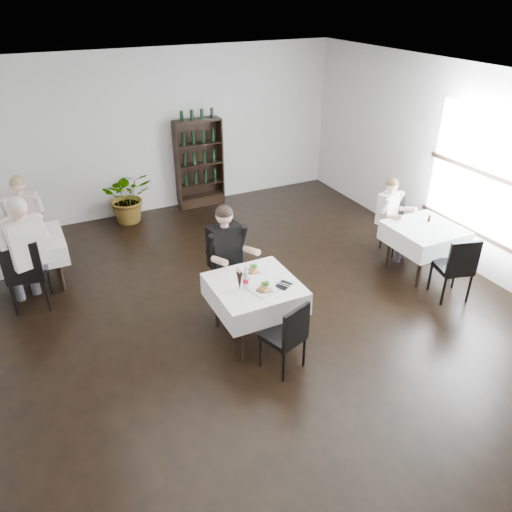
{
  "coord_description": "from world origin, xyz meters",
  "views": [
    {
      "loc": [
        -2.55,
        -4.63,
        3.99
      ],
      "look_at": [
        -0.18,
        0.2,
        1.02
      ],
      "focal_mm": 35.0,
      "sensor_mm": 36.0,
      "label": 1
    }
  ],
  "objects_px": {
    "potted_tree": "(128,196)",
    "diner_main": "(228,252)",
    "main_table": "(255,293)",
    "wine_shelf": "(199,164)"
  },
  "relations": [
    {
      "from": "potted_tree",
      "to": "diner_main",
      "type": "relative_size",
      "value": 0.65
    },
    {
      "from": "diner_main",
      "to": "main_table",
      "type": "bearing_deg",
      "value": -85.56
    },
    {
      "from": "wine_shelf",
      "to": "potted_tree",
      "type": "bearing_deg",
      "value": -173.36
    },
    {
      "from": "potted_tree",
      "to": "diner_main",
      "type": "bearing_deg",
      "value": -81.22
    },
    {
      "from": "main_table",
      "to": "diner_main",
      "type": "xyz_separation_m",
      "value": [
        -0.05,
        0.68,
        0.26
      ]
    },
    {
      "from": "wine_shelf",
      "to": "diner_main",
      "type": "height_order",
      "value": "wine_shelf"
    },
    {
      "from": "main_table",
      "to": "diner_main",
      "type": "height_order",
      "value": "diner_main"
    },
    {
      "from": "wine_shelf",
      "to": "potted_tree",
      "type": "xyz_separation_m",
      "value": [
        -1.49,
        -0.17,
        -0.35
      ]
    },
    {
      "from": "main_table",
      "to": "potted_tree",
      "type": "relative_size",
      "value": 1.03
    },
    {
      "from": "main_table",
      "to": "diner_main",
      "type": "bearing_deg",
      "value": 94.44
    }
  ]
}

